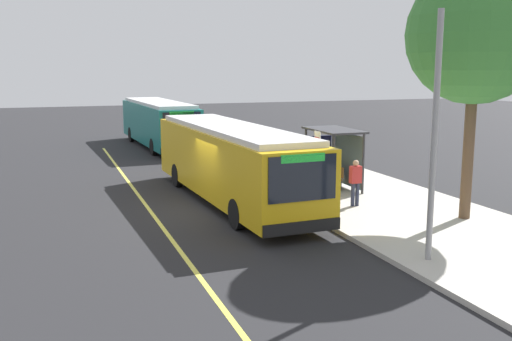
% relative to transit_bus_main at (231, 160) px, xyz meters
% --- Properties ---
extents(ground_plane, '(120.00, 120.00, 0.00)m').
position_rel_transit_bus_main_xyz_m(ground_plane, '(0.98, -1.01, -1.62)').
color(ground_plane, '#232326').
extents(sidewalk_curb, '(44.00, 6.40, 0.15)m').
position_rel_transit_bus_main_xyz_m(sidewalk_curb, '(0.98, 4.99, -1.54)').
color(sidewalk_curb, '#B7B2A8').
rests_on(sidewalk_curb, ground_plane).
extents(lane_stripe_center, '(36.00, 0.14, 0.01)m').
position_rel_transit_bus_main_xyz_m(lane_stripe_center, '(0.98, -3.21, -1.61)').
color(lane_stripe_center, '#E0D64C').
rests_on(lane_stripe_center, ground_plane).
extents(transit_bus_main, '(12.16, 3.14, 2.95)m').
position_rel_transit_bus_main_xyz_m(transit_bus_main, '(0.00, 0.00, 0.00)').
color(transit_bus_main, gold).
rests_on(transit_bus_main, ground_plane).
extents(transit_bus_second, '(11.52, 3.10, 2.95)m').
position_rel_transit_bus_main_xyz_m(transit_bus_second, '(-16.55, 0.29, -0.00)').
color(transit_bus_second, '#146B66').
rests_on(transit_bus_second, ground_plane).
extents(bus_shelter, '(2.90, 1.60, 2.48)m').
position_rel_transit_bus_main_xyz_m(bus_shelter, '(-0.45, 4.65, 0.30)').
color(bus_shelter, '#333338').
rests_on(bus_shelter, sidewalk_curb).
extents(waiting_bench, '(1.60, 0.48, 0.95)m').
position_rel_transit_bus_main_xyz_m(waiting_bench, '(-0.51, 4.51, -0.99)').
color(waiting_bench, brown).
rests_on(waiting_bench, sidewalk_curb).
extents(route_sign_post, '(0.44, 0.08, 2.80)m').
position_rel_transit_bus_main_xyz_m(route_sign_post, '(2.75, 2.30, 0.34)').
color(route_sign_post, '#333338').
rests_on(route_sign_post, sidewalk_curb).
extents(pedestrian_commuter, '(0.24, 0.40, 1.69)m').
position_rel_transit_bus_main_xyz_m(pedestrian_commuter, '(2.77, 3.82, -0.50)').
color(pedestrian_commuter, '#282D47').
rests_on(pedestrian_commuter, sidewalk_curb).
extents(street_tree_near_shelter, '(4.41, 4.41, 8.19)m').
position_rel_transit_bus_main_xyz_m(street_tree_near_shelter, '(5.52, 6.43, 4.50)').
color(street_tree_near_shelter, brown).
rests_on(street_tree_near_shelter, sidewalk_curb).
extents(utility_pole, '(0.16, 0.16, 6.40)m').
position_rel_transit_bus_main_xyz_m(utility_pole, '(8.70, 2.69, 1.73)').
color(utility_pole, gray).
rests_on(utility_pole, sidewalk_curb).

